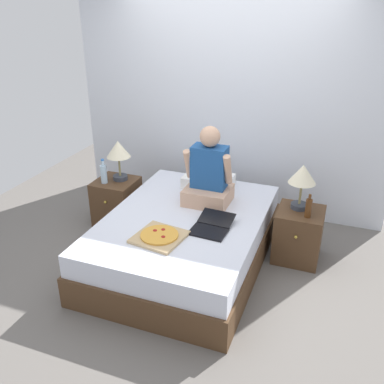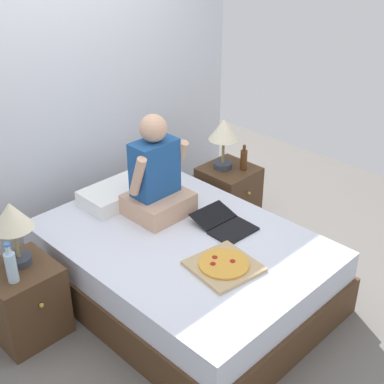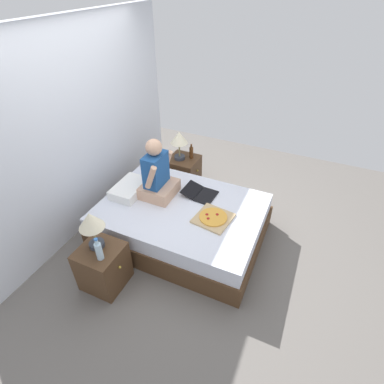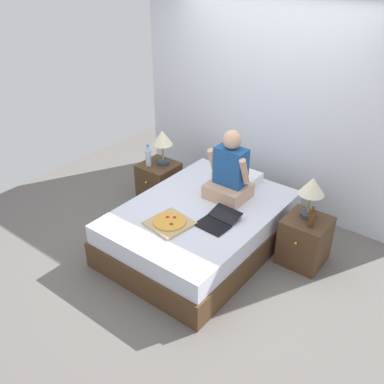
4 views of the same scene
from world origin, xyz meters
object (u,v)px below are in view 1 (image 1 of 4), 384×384
object	(u,v)px
bed	(185,240)
pizza_box	(159,236)
beer_bottle	(308,208)
laptop	(211,227)
person_seated	(209,175)
nightstand_left	(117,202)
lamp_on_right_nightstand	(302,177)
lamp_on_left_nightstand	(118,152)
water_bottle	(104,173)
nightstand_right	(298,235)

from	to	relation	value
bed	pizza_box	distance (m)	0.52
beer_bottle	laptop	world-z (taller)	beer_bottle
person_seated	laptop	distance (m)	0.62
bed	nightstand_left	bearing A→B (deg)	155.73
lamp_on_right_nightstand	beer_bottle	size ratio (longest dim) A/B	1.96
beer_bottle	person_seated	world-z (taller)	person_seated
pizza_box	nightstand_left	bearing A→B (deg)	136.67
lamp_on_left_nightstand	pizza_box	bearing A→B (deg)	-46.10
water_bottle	beer_bottle	size ratio (longest dim) A/B	1.20
laptop	lamp_on_left_nightstand	bearing A→B (deg)	153.17
nightstand_left	person_seated	xyz separation A→B (m)	(1.12, -0.08, 0.53)
nightstand_right	lamp_on_right_nightstand	distance (m)	0.59
bed	beer_bottle	distance (m)	1.20
nightstand_right	bed	bearing A→B (deg)	-155.73
lamp_on_left_nightstand	beer_bottle	xyz separation A→B (m)	(2.06, -0.15, -0.23)
nightstand_left	beer_bottle	distance (m)	2.13
lamp_on_left_nightstand	beer_bottle	world-z (taller)	lamp_on_left_nightstand
bed	water_bottle	distance (m)	1.22
nightstand_left	lamp_on_right_nightstand	distance (m)	2.09
nightstand_right	pizza_box	world-z (taller)	pizza_box
lamp_on_right_nightstand	beer_bottle	distance (m)	0.29
nightstand_left	beer_bottle	bearing A→B (deg)	-2.72
water_bottle	pizza_box	bearing A→B (deg)	-38.08
nightstand_left	lamp_on_left_nightstand	size ratio (longest dim) A/B	1.17
lamp_on_left_nightstand	pizza_box	world-z (taller)	lamp_on_left_nightstand
person_seated	water_bottle	bearing A→B (deg)	-179.47
person_seated	laptop	size ratio (longest dim) A/B	1.81
nightstand_left	pizza_box	size ratio (longest dim) A/B	1.16
nightstand_left	water_bottle	distance (m)	0.39
lamp_on_right_nightstand	person_seated	xyz separation A→B (m)	(-0.88, -0.13, -0.06)
beer_bottle	water_bottle	bearing A→B (deg)	179.74
laptop	pizza_box	xyz separation A→B (m)	(-0.37, -0.30, -0.00)
nightstand_right	laptop	xyz separation A→B (m)	(-0.71, -0.60, 0.26)
lamp_on_left_nightstand	beer_bottle	bearing A→B (deg)	-4.16
water_bottle	lamp_on_right_nightstand	world-z (taller)	lamp_on_right_nightstand
lamp_on_left_nightstand	laptop	bearing A→B (deg)	-26.83
lamp_on_left_nightstand	lamp_on_right_nightstand	distance (m)	1.96
lamp_on_left_nightstand	person_seated	xyz separation A→B (m)	(1.08, -0.13, -0.06)
bed	pizza_box	size ratio (longest dim) A/B	4.49
nightstand_right	person_seated	distance (m)	1.06
nightstand_left	lamp_on_left_nightstand	bearing A→B (deg)	51.38
lamp_on_left_nightstand	water_bottle	size ratio (longest dim) A/B	1.63
water_bottle	nightstand_right	distance (m)	2.15
bed	lamp_on_left_nightstand	xyz separation A→B (m)	(-0.98, 0.51, 0.60)
bed	nightstand_left	size ratio (longest dim) A/B	3.86
lamp_on_left_nightstand	person_seated	size ratio (longest dim) A/B	0.58
person_seated	pizza_box	size ratio (longest dim) A/B	1.73
bed	nightstand_left	xyz separation A→B (m)	(-1.02, 0.46, 0.01)
lamp_on_right_nightstand	pizza_box	xyz separation A→B (m)	(-1.05, -0.95, -0.33)
nightstand_left	pizza_box	xyz separation A→B (m)	(0.96, -0.90, 0.26)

